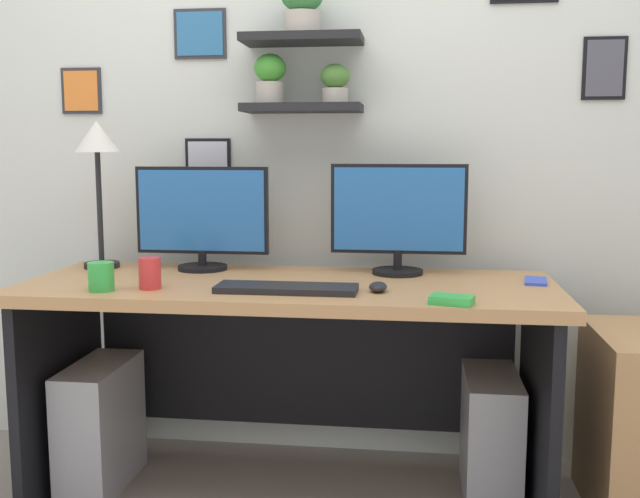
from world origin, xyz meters
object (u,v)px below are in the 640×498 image
at_px(pen_cup, 150,273).
at_px(monitor_left, 202,217).
at_px(keyboard, 287,288).
at_px(coffee_mug, 101,277).
at_px(computer_mouse, 378,287).
at_px(computer_tower_right, 490,436).
at_px(monitor_right, 398,217).
at_px(cell_phone, 536,281).
at_px(desk, 292,338).
at_px(desk_lamp, 97,153).
at_px(computer_tower_left, 101,425).
at_px(scissors_tray, 452,300).

bearing_deg(pen_cup, monitor_left, 81.53).
relative_size(keyboard, coffee_mug, 4.89).
xyz_separation_m(computer_mouse, computer_tower_right, (0.38, 0.21, -0.55)).
height_order(monitor_right, coffee_mug, monitor_right).
height_order(monitor_right, cell_phone, monitor_right).
bearing_deg(monitor_left, computer_mouse, -27.31).
distance_m(monitor_left, pen_cup, 0.42).
height_order(desk, coffee_mug, coffee_mug).
distance_m(desk_lamp, computer_tower_left, 0.98).
xyz_separation_m(cell_phone, scissors_tray, (-0.29, -0.38, 0.01)).
height_order(scissors_tray, computer_tower_left, scissors_tray).
bearing_deg(monitor_left, keyboard, -44.82).
xyz_separation_m(monitor_left, pen_cup, (-0.06, -0.39, -0.14)).
relative_size(desk, keyboard, 4.02).
height_order(keyboard, cell_phone, keyboard).
bearing_deg(desk, desk_lamp, 168.59).
xyz_separation_m(monitor_left, keyboard, (0.38, -0.38, -0.18)).
distance_m(keyboard, scissors_tray, 0.52).
bearing_deg(computer_mouse, computer_tower_right, 29.42).
relative_size(computer_tower_left, computer_tower_right, 1.04).
bearing_deg(scissors_tray, computer_tower_right, 66.43).
distance_m(desk, monitor_left, 0.56).
height_order(cell_phone, coffee_mug, coffee_mug).
bearing_deg(scissors_tray, keyboard, 166.48).
relative_size(keyboard, computer_tower_right, 1.03).
bearing_deg(coffee_mug, desk_lamp, 113.82).
distance_m(coffee_mug, scissors_tray, 1.08).
bearing_deg(desk, pen_cup, -151.11).
height_order(computer_mouse, coffee_mug, coffee_mug).
bearing_deg(coffee_mug, monitor_right, 25.72).
bearing_deg(pen_cup, coffee_mug, -160.42).
bearing_deg(scissors_tray, desk, 147.25).
xyz_separation_m(keyboard, cell_phone, (0.79, 0.26, -0.01)).
relative_size(keyboard, computer_mouse, 4.89).
distance_m(cell_phone, coffee_mug, 1.41).
bearing_deg(desk, coffee_mug, -153.33).
distance_m(cell_phone, pen_cup, 1.26).
distance_m(keyboard, computer_tower_right, 0.89).
xyz_separation_m(monitor_left, coffee_mug, (-0.20, -0.44, -0.15)).
bearing_deg(coffee_mug, pen_cup, 19.58).
height_order(cell_phone, computer_tower_right, cell_phone).
relative_size(desk_lamp, pen_cup, 5.42).
xyz_separation_m(computer_tower_left, computer_tower_right, (1.36, 0.10, -0.01)).
bearing_deg(monitor_left, desk_lamp, -178.50).
bearing_deg(monitor_left, coffee_mug, -114.27).
height_order(monitor_left, pen_cup, monitor_left).
relative_size(coffee_mug, computer_tower_left, 0.20).
xyz_separation_m(monitor_left, cell_phone, (1.17, -0.12, -0.19)).
bearing_deg(computer_tower_left, monitor_left, 35.57).
bearing_deg(monitor_left, desk, -24.20).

